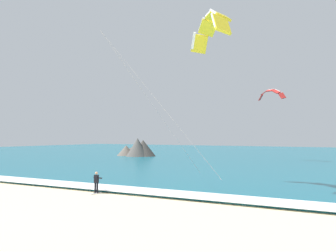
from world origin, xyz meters
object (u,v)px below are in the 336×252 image
surfboard (96,193)px  kite_distant (271,93)px  kitesurfer (96,181)px  kite_primary (212,26)px

surfboard → kite_distant: 41.98m
surfboard → kite_distant: size_ratio=0.29×
surfboard → kitesurfer: size_ratio=0.84×
kitesurfer → kite_distant: 41.72m
kite_distant → kite_primary: bearing=-83.2°
surfboard → kite_primary: bearing=40.5°
surfboard → kite_primary: size_ratio=0.10×
kite_distant → surfboard: bearing=-94.3°
kite_primary → kite_distant: (-4.10, 34.18, -2.19)m
kitesurfer → kite_primary: size_ratio=0.12×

